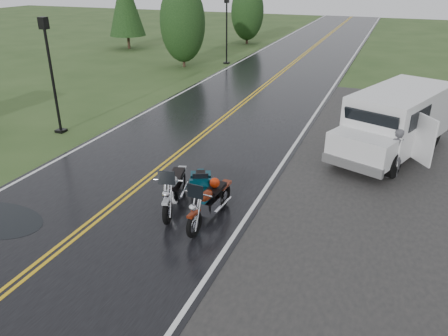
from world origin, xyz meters
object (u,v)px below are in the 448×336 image
motorcycle_silver (167,201)px  lamp_post_near_left (52,77)px  van_white (343,130)px  motorcycle_red (194,215)px  lamp_post_far_left (227,30)px  motorcycle_teal (201,196)px  person_at_van (395,154)px

motorcycle_silver → lamp_post_near_left: bearing=132.4°
motorcycle_silver → van_white: van_white is taller
motorcycle_silver → lamp_post_near_left: lamp_post_near_left is taller
motorcycle_red → lamp_post_near_left: 10.21m
lamp_post_near_left → lamp_post_far_left: 16.27m
motorcycle_teal → motorcycle_silver: bearing=-147.2°
van_white → lamp_post_far_left: size_ratio=1.32×
van_white → lamp_post_near_left: size_ratio=1.31×
motorcycle_red → person_at_van: (4.53, 5.62, 0.14)m
motorcycle_red → motorcycle_silver: motorcycle_silver is taller
motorcycle_red → lamp_post_far_left: lamp_post_far_left is taller
motorcycle_teal → lamp_post_near_left: lamp_post_near_left is taller
person_at_van → motorcycle_silver: bearing=4.5°
van_white → person_at_van: size_ratio=3.64×
lamp_post_near_left → lamp_post_far_left: size_ratio=1.01×
lamp_post_near_left → lamp_post_far_left: (1.23, 16.23, -0.02)m
person_at_van → lamp_post_near_left: (-13.15, -0.40, 1.49)m
motorcycle_red → person_at_van: size_ratio=1.41×
motorcycle_silver → person_at_van: size_ratio=1.47×
motorcycle_silver → lamp_post_far_left: lamp_post_far_left is taller
motorcycle_red → motorcycle_silver: (-0.93, 0.32, 0.03)m
lamp_post_near_left → person_at_van: bearing=1.8°
van_white → lamp_post_near_left: lamp_post_near_left is taller
van_white → lamp_post_near_left: bearing=-153.2°
motorcycle_red → lamp_post_near_left: (-8.63, 5.22, 1.64)m
motorcycle_silver → lamp_post_far_left: bearing=91.9°
person_at_van → van_white: bearing=-60.3°
motorcycle_red → motorcycle_silver: size_ratio=0.96×
lamp_post_far_left → lamp_post_near_left: bearing=-94.3°
motorcycle_silver → lamp_post_far_left: size_ratio=0.53×
motorcycle_teal → person_at_van: 6.58m
motorcycle_teal → van_white: 5.99m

